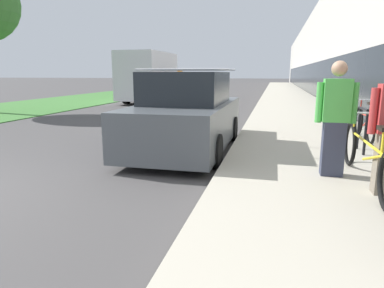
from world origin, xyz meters
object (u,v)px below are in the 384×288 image
object	(u,v)px
cruiser_bike_nearest	(364,123)
parked_sedan_curbside	(187,116)
cruiser_bike_middle	(345,111)
moving_truck	(151,77)
tandem_bicycle	(366,157)
bike_rack_hoop	(362,125)
person_bystander	(335,119)

from	to	relation	value
cruiser_bike_nearest	parked_sedan_curbside	xyz separation A→B (m)	(-3.80, -1.32, 0.22)
cruiser_bike_middle	moving_truck	distance (m)	12.12
tandem_bicycle	bike_rack_hoop	distance (m)	2.16
parked_sedan_curbside	moving_truck	xyz separation A→B (m)	(-5.13, 11.88, 0.65)
bike_rack_hoop	moving_truck	distance (m)	14.69
cruiser_bike_nearest	bike_rack_hoop	bearing A→B (deg)	-104.78
tandem_bicycle	parked_sedan_curbside	bearing A→B (deg)	144.60
person_bystander	cruiser_bike_nearest	bearing A→B (deg)	69.86
bike_rack_hoop	parked_sedan_curbside	world-z (taller)	parked_sedan_curbside
bike_rack_hoop	person_bystander	bearing A→B (deg)	-114.03
cruiser_bike_middle	parked_sedan_curbside	world-z (taller)	parked_sedan_curbside
person_bystander	cruiser_bike_middle	xyz separation A→B (m)	(1.16, 5.54, -0.42)
person_bystander	bike_rack_hoop	distance (m)	1.95
tandem_bicycle	cruiser_bike_middle	distance (m)	5.94
cruiser_bike_middle	parked_sedan_curbside	distance (m)	5.35
person_bystander	moving_truck	world-z (taller)	moving_truck
parked_sedan_curbside	cruiser_bike_middle	bearing A→B (deg)	44.41
cruiser_bike_nearest	moving_truck	bearing A→B (deg)	130.23
tandem_bicycle	bike_rack_hoop	xyz separation A→B (m)	(0.42, 2.11, 0.13)
tandem_bicycle	cruiser_bike_nearest	size ratio (longest dim) A/B	1.49
person_bystander	parked_sedan_curbside	distance (m)	3.21
cruiser_bike_nearest	person_bystander	bearing A→B (deg)	-110.14
tandem_bicycle	person_bystander	world-z (taller)	person_bystander
bike_rack_hoop	moving_truck	bearing A→B (deg)	125.74
person_bystander	cruiser_bike_nearest	world-z (taller)	person_bystander
bike_rack_hoop	parked_sedan_curbside	distance (m)	3.44
tandem_bicycle	parked_sedan_curbside	world-z (taller)	parked_sedan_curbside
cruiser_bike_middle	tandem_bicycle	bearing A→B (deg)	-97.70
bike_rack_hoop	cruiser_bike_middle	xyz separation A→B (m)	(0.38, 3.78, -0.11)
tandem_bicycle	cruiser_bike_middle	xyz separation A→B (m)	(0.80, 5.89, 0.03)
tandem_bicycle	moving_truck	distance (m)	16.25
cruiser_bike_middle	parked_sedan_curbside	size ratio (longest dim) A/B	0.44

